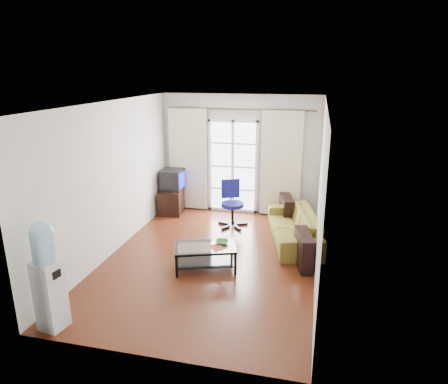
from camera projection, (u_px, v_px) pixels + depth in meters
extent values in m
plane|color=#582714|center=(211.00, 259.00, 7.06)|extent=(5.20, 5.20, 0.00)
plane|color=white|center=(209.00, 103.00, 6.26)|extent=(5.20, 5.20, 0.00)
cube|color=silver|center=(240.00, 155.00, 9.08)|extent=(3.60, 0.02, 2.70)
cube|color=silver|center=(146.00, 252.00, 4.24)|extent=(3.60, 0.02, 2.70)
cube|color=silver|center=(112.00, 179.00, 7.05)|extent=(0.02, 5.20, 2.70)
cube|color=silver|center=(321.00, 193.00, 6.27)|extent=(0.02, 5.20, 2.70)
cube|color=white|center=(233.00, 166.00, 9.16)|extent=(1.01, 0.02, 2.04)
cube|color=white|center=(233.00, 167.00, 9.14)|extent=(1.16, 0.06, 2.15)
cylinder|color=#4C3F2D|center=(240.00, 109.00, 8.69)|extent=(3.30, 0.04, 0.04)
cube|color=beige|center=(188.00, 160.00, 9.28)|extent=(0.90, 0.07, 2.35)
cube|color=beige|center=(281.00, 164.00, 8.81)|extent=(0.90, 0.07, 2.35)
cube|color=gray|center=(273.00, 201.00, 9.11)|extent=(0.64, 0.12, 0.64)
imported|color=brown|center=(294.00, 227.00, 7.72)|extent=(2.36, 1.67, 0.59)
cube|color=silver|center=(205.00, 246.00, 6.60)|extent=(1.14, 0.87, 0.01)
cube|color=black|center=(205.00, 262.00, 6.68)|extent=(1.06, 0.79, 0.01)
cube|color=black|center=(177.00, 266.00, 6.37)|extent=(0.05, 0.05, 0.40)
cube|color=black|center=(235.00, 263.00, 6.46)|extent=(0.05, 0.05, 0.40)
cube|color=black|center=(177.00, 252.00, 6.86)|extent=(0.05, 0.05, 0.40)
cube|color=black|center=(232.00, 250.00, 6.95)|extent=(0.05, 0.05, 0.40)
imported|color=#359453|center=(222.00, 242.00, 6.69)|extent=(0.26, 0.26, 0.05)
imported|color=#9F2D13|center=(212.00, 248.00, 6.50)|extent=(0.37, 0.37, 0.02)
cube|color=black|center=(222.00, 246.00, 6.57)|extent=(0.14, 0.10, 0.02)
cube|color=black|center=(172.00, 201.00, 9.31)|extent=(0.59, 0.81, 0.55)
cube|color=black|center=(172.00, 179.00, 9.18)|extent=(0.47, 0.51, 0.46)
cube|color=#0C19E5|center=(182.00, 180.00, 9.14)|extent=(0.02, 0.40, 0.34)
cube|color=black|center=(164.00, 179.00, 9.23)|extent=(0.15, 0.35, 0.30)
cylinder|color=black|center=(232.00, 215.00, 8.46)|extent=(0.05, 0.05, 0.50)
cylinder|color=navy|center=(233.00, 205.00, 8.39)|extent=(0.48, 0.48, 0.08)
cube|color=navy|center=(230.00, 188.00, 8.51)|extent=(0.38, 0.21, 0.41)
cube|color=silver|center=(50.00, 295.00, 5.05)|extent=(0.35, 0.35, 0.95)
cylinder|color=#91C3E0|center=(43.00, 247.00, 4.86)|extent=(0.29, 0.29, 0.38)
sphere|color=#91C3E0|center=(41.00, 232.00, 4.80)|extent=(0.29, 0.29, 0.29)
cube|color=black|center=(56.00, 274.00, 4.90)|extent=(0.06, 0.12, 0.10)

